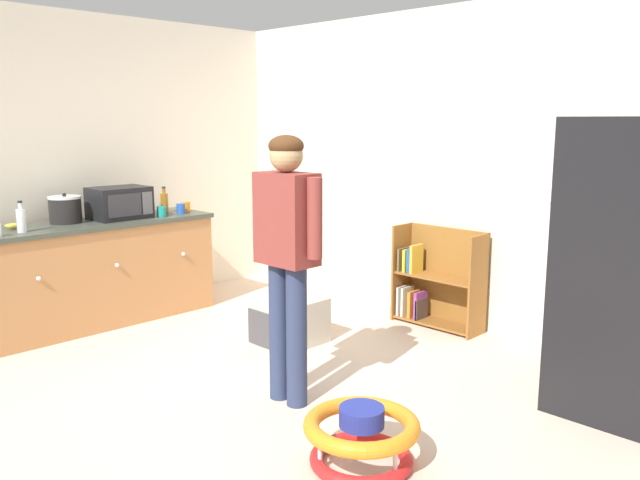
% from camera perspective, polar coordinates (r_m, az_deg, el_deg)
% --- Properties ---
extents(ground_plane, '(12.00, 12.00, 0.00)m').
position_cam_1_polar(ground_plane, '(4.34, -6.28, -13.59)').
color(ground_plane, beige).
rests_on(ground_plane, ground).
extents(back_wall, '(5.20, 0.06, 2.70)m').
position_cam_1_polar(back_wall, '(5.73, 11.90, 6.09)').
color(back_wall, beige).
rests_on(back_wall, ground).
extents(left_side_wall, '(0.06, 2.99, 2.70)m').
position_cam_1_polar(left_side_wall, '(6.62, -15.59, 6.48)').
color(left_side_wall, beige).
rests_on(left_side_wall, ground).
extents(kitchen_counter, '(0.65, 2.01, 0.90)m').
position_cam_1_polar(kitchen_counter, '(6.05, -18.58, -2.63)').
color(kitchen_counter, '#B57948').
rests_on(kitchen_counter, ground).
extents(refrigerator, '(0.73, 0.68, 1.78)m').
position_cam_1_polar(refrigerator, '(4.29, 25.26, -2.33)').
color(refrigerator, black).
rests_on(refrigerator, ground).
extents(bookshelf, '(0.80, 0.28, 0.85)m').
position_cam_1_polar(bookshelf, '(5.78, 9.98, -3.68)').
color(bookshelf, '#915C27').
rests_on(bookshelf, ground).
extents(standing_person, '(0.57, 0.22, 1.67)m').
position_cam_1_polar(standing_person, '(4.00, -2.88, -0.43)').
color(standing_person, navy).
rests_on(standing_person, ground).
extents(baby_walker, '(0.60, 0.60, 0.32)m').
position_cam_1_polar(baby_walker, '(3.52, 3.62, -16.69)').
color(baby_walker, red).
rests_on(baby_walker, ground).
extents(pet_carrier, '(0.42, 0.55, 0.36)m').
position_cam_1_polar(pet_carrier, '(5.26, -2.77, -7.11)').
color(pet_carrier, '#BCB6A5').
rests_on(pet_carrier, ground).
extents(microwave, '(0.37, 0.48, 0.28)m').
position_cam_1_polar(microwave, '(6.04, -17.02, 3.10)').
color(microwave, black).
rests_on(microwave, kitchen_counter).
extents(crock_pot, '(0.27, 0.27, 0.25)m').
position_cam_1_polar(crock_pot, '(5.95, -21.26, 2.49)').
color(crock_pot, black).
rests_on(crock_pot, kitchen_counter).
extents(banana_bunch, '(0.12, 0.16, 0.04)m').
position_cam_1_polar(banana_bunch, '(5.78, -24.95, 1.15)').
color(banana_bunch, yellow).
rests_on(banana_bunch, kitchen_counter).
extents(amber_bottle, '(0.07, 0.07, 0.25)m').
position_cam_1_polar(amber_bottle, '(6.31, -13.37, 3.20)').
color(amber_bottle, '#9E661E').
rests_on(amber_bottle, kitchen_counter).
extents(clear_bottle, '(0.07, 0.07, 0.25)m').
position_cam_1_polar(clear_bottle, '(5.58, -24.52, 1.62)').
color(clear_bottle, silver).
rests_on(clear_bottle, kitchen_counter).
extents(teal_cup, '(0.08, 0.08, 0.09)m').
position_cam_1_polar(teal_cup, '(6.07, -13.61, 2.42)').
color(teal_cup, teal).
rests_on(teal_cup, kitchen_counter).
extents(orange_cup, '(0.08, 0.08, 0.09)m').
position_cam_1_polar(orange_cup, '(6.34, -11.56, 2.84)').
color(orange_cup, orange).
rests_on(orange_cup, kitchen_counter).
extents(red_cup, '(0.08, 0.08, 0.09)m').
position_cam_1_polar(red_cup, '(6.33, -14.81, 2.69)').
color(red_cup, red).
rests_on(red_cup, kitchen_counter).
extents(blue_cup, '(0.08, 0.08, 0.09)m').
position_cam_1_polar(blue_cup, '(6.22, -12.00, 2.67)').
color(blue_cup, blue).
rests_on(blue_cup, kitchen_counter).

